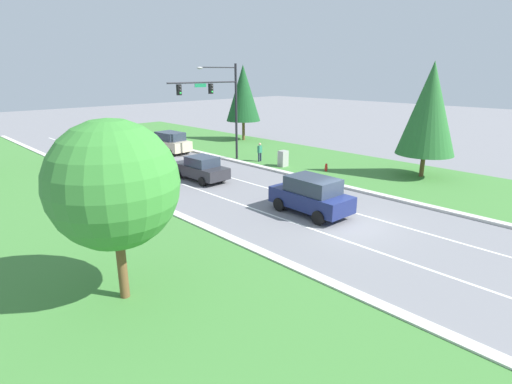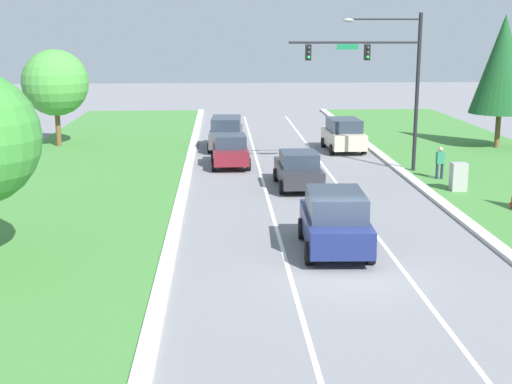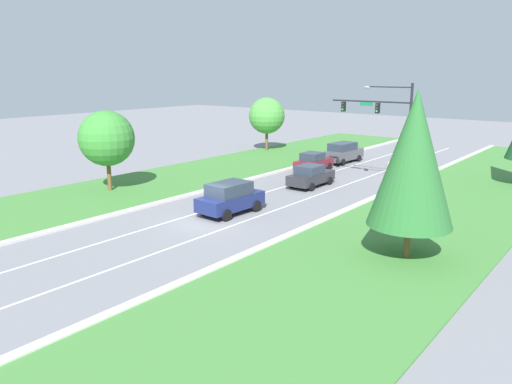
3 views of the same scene
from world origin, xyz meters
name	(u,v)px [view 1 (image 1 of 3)]	position (x,y,z in m)	size (l,w,h in m)	color
ground_plane	(343,223)	(0.00, 0.00, 0.00)	(160.00, 160.00, 0.00)	slate
curb_strip_right	(396,199)	(5.65, 0.00, 0.07)	(0.50, 90.00, 0.15)	beige
curb_strip_left	(267,255)	(-5.65, 0.00, 0.07)	(0.50, 90.00, 0.15)	beige
grass_verge_right	(433,184)	(10.90, 0.00, 0.04)	(10.00, 90.00, 0.08)	#427F38
grass_verge_left	(158,303)	(-10.90, 0.00, 0.04)	(10.00, 90.00, 0.08)	#427F38
lane_stripe_inner_left	(322,232)	(-1.80, 0.00, 0.00)	(0.14, 81.00, 0.01)	white
lane_stripe_inner_right	(362,215)	(1.80, 0.00, 0.00)	(0.14, 81.00, 0.01)	white
traffic_signal_mast	(219,99)	(4.45, 15.66, 5.42)	(6.81, 0.41, 8.22)	black
graphite_suv	(91,150)	(-3.51, 23.52, 1.04)	(2.35, 5.11, 2.04)	#4C4C51
charcoal_sedan	(201,168)	(-0.20, 12.16, 0.87)	(2.15, 4.66, 1.76)	#28282D
champagne_suv	(170,142)	(3.73, 22.49, 1.02)	(2.34, 4.59, 2.01)	beige
burgundy_sedan	(124,163)	(-3.37, 17.65, 0.89)	(2.16, 4.31, 1.79)	maroon
navy_suv	(311,195)	(-0.05, 2.14, 1.07)	(2.38, 4.69, 2.08)	navy
utility_cabinet	(283,159)	(7.10, 10.78, 0.69)	(0.70, 0.60, 1.38)	#9E9E99
pedestrian	(260,152)	(7.04, 13.46, 0.94)	(0.40, 0.27, 1.69)	#232842
fire_hydrant	(326,168)	(8.30, 7.30, 0.34)	(0.34, 0.20, 0.70)	red
conifer_near_right_tree	(243,93)	(13.59, 22.82, 5.27)	(3.79, 3.79, 8.31)	brown
conifer_far_right_tree	(429,109)	(12.15, 1.44, 5.02)	(4.10, 4.10, 8.31)	brown
oak_far_left_tree	(113,185)	(-11.53, 1.11, 4.11)	(4.23, 4.23, 6.23)	brown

